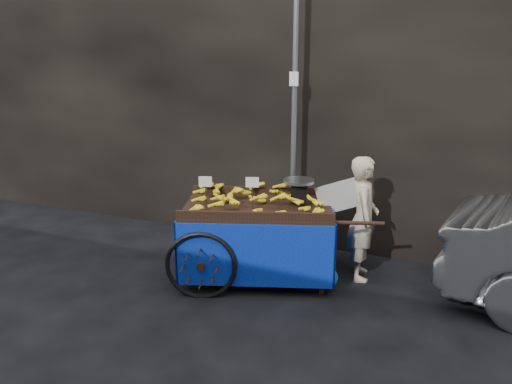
% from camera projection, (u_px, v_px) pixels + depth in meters
% --- Properties ---
extents(ground, '(80.00, 80.00, 0.00)m').
position_uv_depth(ground, '(234.00, 286.00, 6.04)').
color(ground, black).
rests_on(ground, ground).
extents(building_wall, '(13.50, 2.00, 5.00)m').
position_uv_depth(building_wall, '(328.00, 67.00, 7.51)').
color(building_wall, black).
rests_on(building_wall, ground).
extents(street_pole, '(0.12, 0.10, 4.00)m').
position_uv_depth(street_pole, '(294.00, 109.00, 6.53)').
color(street_pole, slate).
rests_on(street_pole, ground).
extents(banana_cart, '(2.70, 1.85, 1.35)m').
position_uv_depth(banana_cart, '(253.00, 213.00, 6.11)').
color(banana_cart, black).
rests_on(banana_cart, ground).
extents(vendor, '(0.84, 0.64, 1.55)m').
position_uv_depth(vendor, '(363.00, 218.00, 6.10)').
color(vendor, '#C1B18F').
rests_on(vendor, ground).
extents(plastic_bag, '(0.30, 0.24, 0.27)m').
position_uv_depth(plastic_bag, '(326.00, 277.00, 5.99)').
color(plastic_bag, blue).
rests_on(plastic_bag, ground).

